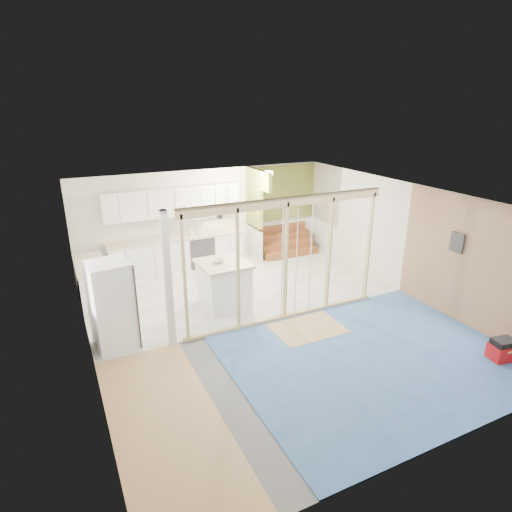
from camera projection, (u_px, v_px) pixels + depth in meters
name	position (u px, v px, depth m)	size (l,w,h in m)	color
room	(273.00, 263.00, 8.44)	(7.01, 8.01, 2.61)	slate
floor_overlays	(273.00, 319.00, 8.96)	(7.00, 8.00, 0.03)	silver
stud_frame	(262.00, 251.00, 8.24)	(4.66, 0.14, 2.60)	tan
base_cabinets	(155.00, 261.00, 10.91)	(4.45, 2.24, 0.93)	white
upper_cabinets	(176.00, 202.00, 11.14)	(3.60, 0.41, 0.85)	white
green_partition	(276.00, 223.00, 12.49)	(2.25, 1.51, 2.60)	olive
pot_rack	(222.00, 210.00, 9.67)	(0.52, 0.52, 0.72)	black
sheathing_panel	(482.00, 268.00, 8.17)	(0.02, 4.00, 2.60)	#A97D5B
electrical_panel	(457.00, 242.00, 8.54)	(0.04, 0.30, 0.40)	#36363B
ceiling_light	(267.00, 173.00, 11.12)	(0.32, 0.32, 0.08)	#FFEABF
fridge	(113.00, 305.00, 7.73)	(0.81, 0.78, 1.66)	white
island	(224.00, 285.00, 9.38)	(1.09, 1.09, 1.04)	white
bowl	(218.00, 261.00, 9.19)	(0.24, 0.24, 0.06)	beige
soap_bottle_a	(165.00, 231.00, 11.22)	(0.12, 0.12, 0.31)	silver
soap_bottle_b	(191.00, 232.00, 11.41)	(0.08, 0.08, 0.17)	white
toolbox	(502.00, 350.00, 7.51)	(0.47, 0.39, 0.40)	#AF1014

